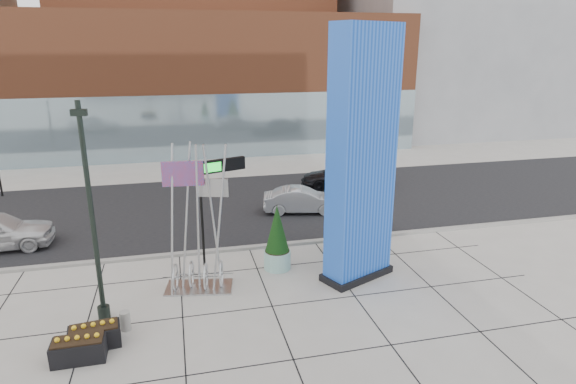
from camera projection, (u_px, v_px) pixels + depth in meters
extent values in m
plane|color=#9E9991|center=(239.00, 296.00, 17.14)|extent=(160.00, 160.00, 0.00)
cube|color=black|center=(214.00, 207.00, 26.44)|extent=(80.00, 12.00, 0.02)
cube|color=gray|center=(226.00, 250.00, 20.84)|extent=(80.00, 0.30, 0.12)
cube|color=brown|center=(205.00, 83.00, 40.87)|extent=(34.00, 10.00, 11.00)
cube|color=#8CA5B2|center=(212.00, 127.00, 37.28)|extent=(34.00, 0.60, 5.00)
cube|color=slate|center=(442.00, 41.00, 50.06)|extent=(20.00, 18.00, 18.00)
cube|color=blue|center=(362.00, 159.00, 17.23)|extent=(2.78, 2.00, 9.30)
cube|color=black|center=(357.00, 273.00, 18.55)|extent=(3.05, 2.27, 0.26)
cylinder|color=black|center=(92.00, 217.00, 14.68)|extent=(0.16, 0.16, 7.06)
cylinder|color=black|center=(104.00, 312.00, 15.64)|extent=(0.39, 0.39, 0.44)
cube|color=black|center=(79.00, 112.00, 13.75)|extent=(0.46, 0.24, 0.19)
cube|color=#B9BBBE|center=(199.00, 287.00, 17.66)|extent=(2.57, 1.61, 0.07)
cylinder|color=#B9BBBE|center=(173.00, 222.00, 16.50)|extent=(0.09, 0.09, 5.44)
cylinder|color=#B9BBBE|center=(185.00, 218.00, 16.95)|extent=(0.09, 0.09, 5.44)
cylinder|color=#B9BBBE|center=(198.00, 219.00, 16.80)|extent=(0.09, 0.09, 5.44)
cylinder|color=#B9BBBE|center=(212.00, 215.00, 17.21)|extent=(0.09, 0.09, 5.44)
cylinder|color=#B9BBBE|center=(221.00, 219.00, 16.81)|extent=(0.09, 0.09, 5.44)
torus|color=#B9BBBE|center=(176.00, 279.00, 17.23)|extent=(0.25, 0.99, 0.99)
torus|color=#B9BBBE|center=(191.00, 275.00, 17.56)|extent=(0.25, 0.99, 0.99)
torus|color=#B9BBBE|center=(206.00, 276.00, 17.47)|extent=(0.25, 0.99, 0.99)
torus|color=#B9BBBE|center=(221.00, 272.00, 17.80)|extent=(0.25, 0.99, 0.99)
cube|color=red|center=(183.00, 174.00, 16.32)|extent=(1.41, 0.21, 0.87)
cube|color=#B9BBBE|center=(212.00, 187.00, 16.80)|extent=(1.06, 0.35, 0.65)
cylinder|color=gray|center=(125.00, 321.00, 15.00)|extent=(0.32, 0.32, 0.63)
cylinder|color=black|center=(202.00, 216.00, 18.92)|extent=(0.10, 0.10, 4.24)
cube|color=black|center=(223.00, 167.00, 18.56)|extent=(1.97, 0.82, 0.51)
cube|color=#19D833|center=(213.00, 168.00, 18.37)|extent=(0.68, 0.25, 0.35)
cylinder|color=#9ACFC7|center=(338.00, 240.00, 21.03)|extent=(1.13, 1.13, 0.79)
cylinder|color=black|center=(338.00, 231.00, 20.92)|extent=(1.04, 1.04, 0.07)
cone|color=black|center=(339.00, 209.00, 20.62)|extent=(1.02, 1.02, 2.03)
cylinder|color=#9ACFC7|center=(350.00, 243.00, 20.75)|extent=(1.05, 1.05, 0.74)
cylinder|color=black|center=(350.00, 235.00, 20.65)|extent=(0.97, 0.97, 0.06)
cone|color=black|center=(351.00, 214.00, 20.37)|extent=(0.95, 0.95, 1.90)
cylinder|color=#9ACFC7|center=(277.00, 259.00, 19.16)|extent=(1.06, 1.06, 0.75)
cylinder|color=black|center=(277.00, 251.00, 19.05)|extent=(0.98, 0.98, 0.06)
cone|color=black|center=(277.00, 228.00, 18.77)|extent=(0.96, 0.96, 1.92)
cube|color=black|center=(95.00, 337.00, 14.18)|extent=(1.53, 0.90, 0.62)
cube|color=black|center=(93.00, 327.00, 14.08)|extent=(1.41, 0.78, 0.06)
cube|color=black|center=(79.00, 350.00, 13.55)|extent=(1.45, 0.73, 0.62)
cube|color=black|center=(77.00, 340.00, 13.45)|extent=(1.35, 0.62, 0.06)
imported|color=#A2A4AA|center=(302.00, 200.00, 25.50)|extent=(4.25, 2.20, 1.33)
imported|color=black|center=(342.00, 176.00, 30.05)|extent=(5.29, 2.64, 1.48)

